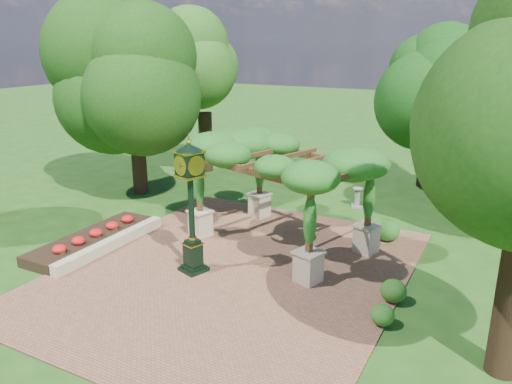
% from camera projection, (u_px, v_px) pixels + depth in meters
% --- Properties ---
extents(ground, '(120.00, 120.00, 0.00)m').
position_uv_depth(ground, '(217.00, 284.00, 14.83)').
color(ground, '#1E4714').
rests_on(ground, ground).
extents(brick_plaza, '(10.00, 12.00, 0.04)m').
position_uv_depth(brick_plaza, '(234.00, 271.00, 15.66)').
color(brick_plaza, brown).
rests_on(brick_plaza, ground).
extents(border_wall, '(0.35, 5.00, 0.40)m').
position_uv_depth(border_wall, '(112.00, 244.00, 17.25)').
color(border_wall, '#C6B793').
rests_on(border_wall, ground).
extents(flower_bed, '(1.50, 5.00, 0.36)m').
position_uv_depth(flower_bed, '(93.00, 240.00, 17.66)').
color(flower_bed, red).
rests_on(flower_bed, ground).
extents(pedestal_clock, '(1.03, 1.03, 4.14)m').
position_uv_depth(pedestal_clock, '(191.00, 196.00, 14.91)').
color(pedestal_clock, black).
rests_on(pedestal_clock, brick_plaza).
extents(pergola, '(6.76, 5.29, 3.73)m').
position_uv_depth(pergola, '(281.00, 160.00, 16.82)').
color(pergola, '#C4B092').
rests_on(pergola, brick_plaza).
extents(sundial, '(0.61, 0.61, 0.85)m').
position_uv_depth(sundial, '(357.00, 198.00, 21.57)').
color(sundial, gray).
rests_on(sundial, ground).
extents(shrub_front, '(0.74, 0.74, 0.55)m').
position_uv_depth(shrub_front, '(383.00, 315.00, 12.59)').
color(shrub_front, '#255D1A').
rests_on(shrub_front, brick_plaza).
extents(shrub_mid, '(0.89, 0.89, 0.65)m').
position_uv_depth(shrub_mid, '(393.00, 291.00, 13.71)').
color(shrub_mid, '#255217').
rests_on(shrub_mid, brick_plaza).
extents(shrub_back, '(1.15, 1.15, 0.80)m').
position_uv_depth(shrub_back, '(387.00, 230.00, 17.84)').
color(shrub_back, '#26681E').
rests_on(shrub_back, brick_plaza).
extents(tree_west_near, '(4.93, 4.93, 8.03)m').
position_uv_depth(tree_west_near, '(133.00, 73.00, 22.05)').
color(tree_west_near, '#341F15').
rests_on(tree_west_near, ground).
extents(tree_west_far, '(4.42, 4.42, 8.29)m').
position_uv_depth(tree_west_far, '(203.00, 65.00, 25.95)').
color(tree_west_far, black).
rests_on(tree_west_far, ground).
extents(tree_north, '(4.14, 4.14, 7.07)m').
position_uv_depth(tree_north, '(432.00, 86.00, 23.31)').
color(tree_north, '#382616').
rests_on(tree_north, ground).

